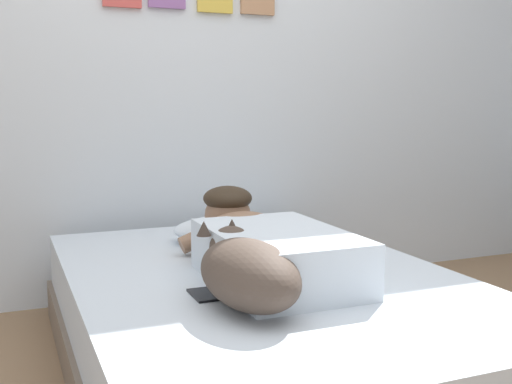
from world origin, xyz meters
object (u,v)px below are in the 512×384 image
Objects in this scene: person_lying at (262,244)px; coffee_cup at (282,238)px; cell_phone at (203,295)px; dog at (246,270)px; pillow at (231,228)px; bed at (262,326)px.

person_lying is 7.36× the size of coffee_cup.
cell_phone is at bearing -146.32° from person_lying.
dog is 0.78m from coffee_cup.
dog is 0.18m from cell_phone.
dog is at bearing -49.16° from cell_phone.
pillow is 0.83m from cell_phone.
dog is (-0.18, -0.31, -0.00)m from person_lying.
coffee_cup is at bearing 45.60° from cell_phone.
pillow is 0.26m from coffee_cup.
pillow is 0.57× the size of person_lying.
pillow is (0.09, 0.57, 0.25)m from bed.
person_lying is 0.35m from cell_phone.
cell_phone is (-0.28, -0.19, -0.10)m from person_lying.
pillow is at bearing 81.39° from person_lying.
bed is 2.16× the size of person_lying.
bed is 3.83× the size of pillow.
coffee_cup reaches higher than bed.
pillow is 0.56m from person_lying.
coffee_cup is at bearing 57.09° from dog.
cell_phone is at bearing -134.40° from coffee_cup.
bed is 3.46× the size of dog.
dog is at bearing -120.89° from bed.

